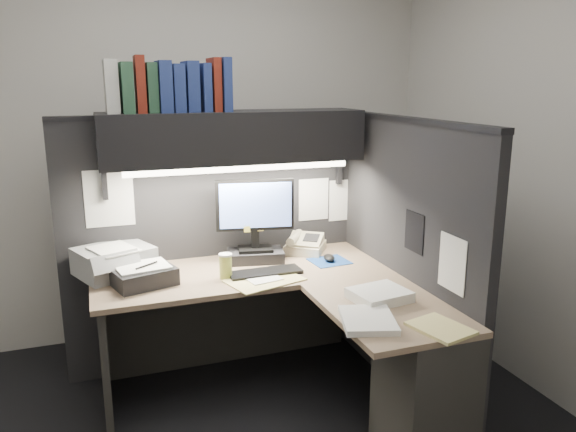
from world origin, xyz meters
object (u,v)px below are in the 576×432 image
object	(u,v)px
keyboard	(265,273)
overhead_shelf	(234,137)
desk	(328,348)
monitor	(255,229)
coffee_cup	(226,267)
telephone	(305,245)
printer	(114,261)
notebook_stack	(143,276)

from	to	relation	value
keyboard	overhead_shelf	bearing A→B (deg)	105.97
desk	monitor	world-z (taller)	monitor
desk	coffee_cup	size ratio (longest dim) A/B	12.68
overhead_shelf	coffee_cup	xyz separation A→B (m)	(-0.14, -0.29, -0.70)
telephone	printer	world-z (taller)	printer
overhead_shelf	monitor	size ratio (longest dim) A/B	3.01
monitor	notebook_stack	size ratio (longest dim) A/B	1.62
keyboard	monitor	bearing A→B (deg)	84.81
desk	telephone	distance (m)	0.87
overhead_shelf	printer	xyz separation A→B (m)	(-0.73, 0.00, -0.69)
monitor	telephone	size ratio (longest dim) A/B	2.11
coffee_cup	keyboard	bearing A→B (deg)	-2.99
desk	coffee_cup	distance (m)	0.73
telephone	notebook_stack	bearing A→B (deg)	-131.66
overhead_shelf	printer	bearing A→B (deg)	179.68
desk	overhead_shelf	bearing A→B (deg)	111.79
notebook_stack	monitor	bearing A→B (deg)	14.97
monitor	printer	distance (m)	0.85
overhead_shelf	notebook_stack	world-z (taller)	overhead_shelf
desk	keyboard	world-z (taller)	keyboard
keyboard	telephone	bearing A→B (deg)	40.07
coffee_cup	monitor	bearing A→B (deg)	44.88
printer	notebook_stack	distance (m)	0.27
desk	keyboard	size ratio (longest dim) A/B	4.00
printer	notebook_stack	bearing A→B (deg)	-81.90
telephone	monitor	bearing A→B (deg)	-134.34
printer	notebook_stack	xyz separation A→B (m)	(0.14, -0.23, -0.03)
notebook_stack	desk	bearing A→B (deg)	-30.44
keyboard	coffee_cup	world-z (taller)	coffee_cup
overhead_shelf	notebook_stack	distance (m)	0.96
overhead_shelf	keyboard	xyz separation A→B (m)	(0.09, -0.30, -0.76)
overhead_shelf	printer	distance (m)	1.00
overhead_shelf	printer	world-z (taller)	overhead_shelf
printer	overhead_shelf	bearing A→B (deg)	-22.96
overhead_shelf	coffee_cup	size ratio (longest dim) A/B	11.56
printer	telephone	bearing A→B (deg)	-21.51
desk	coffee_cup	bearing A→B (deg)	133.47
telephone	overhead_shelf	bearing A→B (deg)	-141.91
overhead_shelf	telephone	size ratio (longest dim) A/B	6.35
overhead_shelf	notebook_stack	xyz separation A→B (m)	(-0.59, -0.23, -0.72)
overhead_shelf	coffee_cup	distance (m)	0.77
monitor	printer	size ratio (longest dim) A/B	1.31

